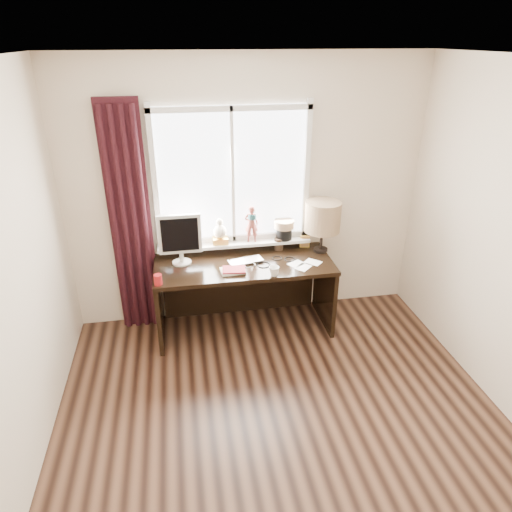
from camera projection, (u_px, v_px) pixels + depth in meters
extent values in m
cube|color=brown|center=(293.00, 456.00, 3.25)|extent=(3.50, 4.00, 0.00)
cube|color=white|center=(313.00, 62.00, 2.12)|extent=(3.50, 4.00, 0.00)
cube|color=beige|center=(248.00, 195.00, 4.46)|extent=(3.50, 0.00, 2.60)
imported|color=silver|center=(246.00, 261.00, 4.36)|extent=(0.37, 0.28, 0.03)
imported|color=white|center=(274.00, 271.00, 4.10)|extent=(0.13, 0.13, 0.09)
cylinder|color=maroon|center=(158.00, 280.00, 3.96)|extent=(0.07, 0.07, 0.09)
cube|color=white|center=(232.00, 176.00, 4.33)|extent=(1.40, 0.02, 1.30)
cube|color=silver|center=(234.00, 238.00, 4.58)|extent=(1.50, 0.05, 0.05)
cube|color=silver|center=(231.00, 108.00, 4.04)|extent=(1.50, 0.05, 0.05)
cube|color=silver|center=(155.00, 181.00, 4.20)|extent=(0.05, 0.05, 1.40)
cube|color=silver|center=(307.00, 173.00, 4.42)|extent=(0.05, 0.05, 1.40)
cube|color=silver|center=(233.00, 177.00, 4.31)|extent=(0.03, 0.05, 1.30)
cube|color=silver|center=(235.00, 243.00, 4.56)|extent=(1.52, 0.18, 0.03)
cylinder|color=#5B0008|center=(177.00, 234.00, 4.40)|extent=(0.15, 0.15, 0.26)
cube|color=gold|center=(220.00, 240.00, 4.51)|extent=(0.15, 0.12, 0.06)
sphere|color=beige|center=(220.00, 232.00, 4.47)|extent=(0.13, 0.13, 0.13)
sphere|color=beige|center=(220.00, 222.00, 4.43)|extent=(0.07, 0.07, 0.07)
imported|color=brown|center=(252.00, 224.00, 4.48)|extent=(0.15, 0.11, 0.38)
cylinder|color=#1E4C51|center=(252.00, 216.00, 4.44)|extent=(0.10, 0.10, 0.05)
cylinder|color=black|center=(284.00, 233.00, 4.60)|extent=(0.16, 0.16, 0.12)
cylinder|color=#8C6B4C|center=(284.00, 224.00, 4.55)|extent=(0.20, 0.20, 0.08)
cube|color=black|center=(131.00, 222.00, 4.29)|extent=(0.38, 0.05, 2.25)
cylinder|color=black|center=(115.00, 227.00, 4.25)|extent=(0.06, 0.06, 2.20)
cylinder|color=black|center=(125.00, 226.00, 4.26)|extent=(0.06, 0.06, 2.20)
cylinder|color=black|center=(135.00, 226.00, 4.27)|extent=(0.06, 0.06, 2.20)
cylinder|color=black|center=(145.00, 225.00, 4.29)|extent=(0.06, 0.06, 2.20)
cube|color=black|center=(244.00, 265.00, 4.36)|extent=(1.70, 0.70, 0.04)
cube|color=black|center=(159.00, 306.00, 4.40)|extent=(0.04, 0.64, 0.71)
cube|color=black|center=(325.00, 291.00, 4.66)|extent=(0.04, 0.64, 0.71)
cube|color=black|center=(240.00, 282.00, 4.82)|extent=(1.60, 0.03, 0.71)
cylinder|color=beige|center=(182.00, 262.00, 4.35)|extent=(0.18, 0.18, 0.01)
cylinder|color=beige|center=(182.00, 257.00, 4.33)|extent=(0.04, 0.04, 0.10)
cube|color=beige|center=(180.00, 234.00, 4.22)|extent=(0.40, 0.04, 0.38)
cube|color=black|center=(180.00, 235.00, 4.20)|extent=(0.34, 0.01, 0.32)
cube|color=beige|center=(233.00, 271.00, 4.19)|extent=(0.23, 0.17, 0.02)
cube|color=maroon|center=(234.00, 270.00, 4.18)|extent=(0.22, 0.17, 0.01)
cylinder|color=black|center=(279.00, 244.00, 4.60)|extent=(0.09, 0.09, 0.12)
cylinder|color=black|center=(277.00, 239.00, 4.58)|extent=(0.01, 0.01, 0.22)
cylinder|color=black|center=(280.00, 241.00, 4.58)|extent=(0.01, 0.01, 0.19)
cylinder|color=black|center=(278.00, 238.00, 4.58)|extent=(0.01, 0.01, 0.25)
cylinder|color=black|center=(280.00, 241.00, 4.60)|extent=(0.01, 0.01, 0.17)
cube|color=gold|center=(305.00, 241.00, 4.65)|extent=(0.10, 0.03, 0.13)
cube|color=#996633|center=(305.00, 242.00, 4.64)|extent=(0.07, 0.02, 0.10)
cylinder|color=black|center=(321.00, 250.00, 4.59)|extent=(0.14, 0.14, 0.03)
cylinder|color=black|center=(321.00, 238.00, 4.53)|extent=(0.03, 0.03, 0.22)
cylinder|color=#9A7656|center=(323.00, 217.00, 4.43)|extent=(0.35, 0.35, 0.30)
cube|color=white|center=(296.00, 264.00, 4.33)|extent=(0.19, 0.17, 0.00)
cube|color=white|center=(313.00, 262.00, 4.37)|extent=(0.18, 0.18, 0.00)
cube|color=white|center=(303.00, 267.00, 4.27)|extent=(0.18, 0.18, 0.00)
torus|color=black|center=(264.00, 265.00, 4.31)|extent=(0.14, 0.14, 0.01)
torus|color=black|center=(290.00, 259.00, 4.42)|extent=(0.12, 0.12, 0.01)
torus|color=black|center=(277.00, 258.00, 4.44)|extent=(0.13, 0.13, 0.01)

